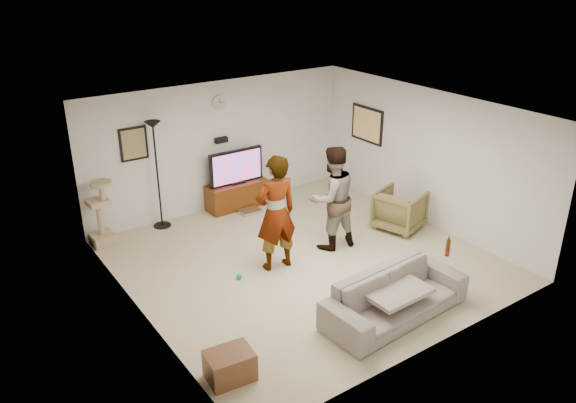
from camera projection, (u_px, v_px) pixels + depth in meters
floor at (304, 261)px, 9.35m from camera, size 5.50×5.50×0.02m
ceiling at (306, 111)px, 8.35m from camera, size 5.50×5.50×0.02m
wall_back at (220, 146)px, 10.92m from camera, size 5.50×0.04×2.50m
wall_front at (441, 261)px, 6.78m from camera, size 5.50×0.04×2.50m
wall_left at (135, 235)px, 7.41m from camera, size 0.04×5.50×2.50m
wall_right at (426, 157)px, 10.29m from camera, size 0.04×5.50×2.50m
wall_clock at (219, 103)px, 10.56m from camera, size 0.26×0.04×0.26m
wall_speaker at (221, 140)px, 10.82m from camera, size 0.25×0.10×0.10m
picture_back at (134, 144)px, 9.88m from camera, size 0.42×0.03×0.52m
picture_right at (367, 124)px, 11.38m from camera, size 0.03×0.78×0.62m
tv_stand at (237, 195)px, 11.23m from camera, size 1.24×0.45×0.52m
console_box at (250, 211)px, 11.05m from camera, size 0.40×0.30×0.07m
tv at (236, 167)px, 11.00m from camera, size 1.13×0.08×0.67m
tv_screen at (237, 167)px, 10.96m from camera, size 1.04×0.01×0.59m
floor_lamp at (158, 176)px, 10.13m from camera, size 0.32×0.32×2.00m
cat_tree at (99, 214)px, 9.63m from camera, size 0.40×0.40×1.17m
person_left at (276, 213)px, 8.78m from camera, size 0.73×0.51×1.89m
person_right at (332, 198)px, 9.44m from camera, size 0.93×0.76×1.80m
sofa at (395, 296)px, 7.78m from camera, size 2.22×0.98×0.63m
throw_blanket at (394, 290)px, 7.72m from camera, size 0.92×0.73×0.06m
beer_bottle at (448, 248)px, 8.13m from camera, size 0.06×0.06×0.25m
armchair at (400, 210)px, 10.31m from camera, size 1.00×0.98×0.73m
side_table at (230, 366)px, 6.66m from camera, size 0.59×0.47×0.36m
toy_ball at (239, 277)px, 8.78m from camera, size 0.09×0.09×0.09m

